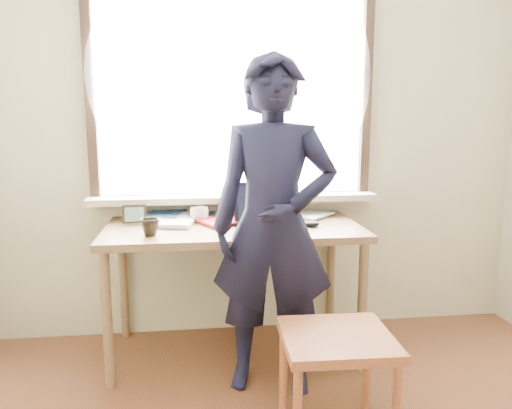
{
  "coord_description": "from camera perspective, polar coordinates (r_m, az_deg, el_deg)",
  "views": [
    {
      "loc": [
        -0.47,
        -1.27,
        1.45
      ],
      "look_at": [
        -0.18,
        0.95,
        1.06
      ],
      "focal_mm": 35.0,
      "sensor_mm": 36.0,
      "label": 1
    }
  ],
  "objects": [
    {
      "name": "work_chair",
      "position": [
        2.35,
        9.2,
        -16.16
      ],
      "size": [
        0.5,
        0.48,
        0.5
      ],
      "color": "#9D5633",
      "rests_on": "ground"
    },
    {
      "name": "desk_clutter",
      "position": [
        3.15,
        -10.45,
        -1.49
      ],
      "size": [
        0.69,
        0.52,
        0.04
      ],
      "color": "gold",
      "rests_on": "desk"
    },
    {
      "name": "mug_white",
      "position": [
        3.1,
        -6.51,
        -1.14
      ],
      "size": [
        0.14,
        0.14,
        0.09
      ],
      "primitive_type": "imported",
      "rotation": [
        0.0,
        0.0,
        0.21
      ],
      "color": "white",
      "rests_on": "desk"
    },
    {
      "name": "person",
      "position": [
        2.6,
        2.01,
        -2.53
      ],
      "size": [
        0.73,
        0.56,
        1.77
      ],
      "primitive_type": "imported",
      "rotation": [
        0.0,
        0.0,
        -0.23
      ],
      "color": "black",
      "rests_on": "ground"
    },
    {
      "name": "picture_frame",
      "position": [
        3.08,
        -13.73,
        -1.24
      ],
      "size": [
        0.14,
        0.03,
        0.11
      ],
      "color": "black",
      "rests_on": "desk"
    },
    {
      "name": "laptop",
      "position": [
        2.96,
        1.22,
        -1.3
      ],
      "size": [
        0.4,
        0.34,
        0.25
      ],
      "color": "black",
      "rests_on": "desk"
    },
    {
      "name": "room_shell",
      "position": [
        1.55,
        9.87,
        16.7
      ],
      "size": [
        3.52,
        4.02,
        2.61
      ],
      "color": "beige",
      "rests_on": "ground"
    },
    {
      "name": "desk",
      "position": [
        3.0,
        -2.6,
        -3.97
      ],
      "size": [
        1.51,
        0.76,
        0.81
      ],
      "color": "brown",
      "rests_on": "ground"
    },
    {
      "name": "mouse",
      "position": [
        2.95,
        6.37,
        -2.23
      ],
      "size": [
        0.09,
        0.06,
        0.04
      ],
      "primitive_type": "ellipsoid",
      "color": "black",
      "rests_on": "desk"
    },
    {
      "name": "mug_dark",
      "position": [
        2.78,
        -12.02,
        -2.56
      ],
      "size": [
        0.1,
        0.1,
        0.09
      ],
      "primitive_type": "imported",
      "rotation": [
        0.0,
        0.0,
        0.02
      ],
      "color": "black",
      "rests_on": "desk"
    },
    {
      "name": "book_a",
      "position": [
        3.19,
        -9.33,
        -1.47
      ],
      "size": [
        0.26,
        0.31,
        0.03
      ],
      "primitive_type": "imported",
      "rotation": [
        0.0,
        0.0,
        0.24
      ],
      "color": "white",
      "rests_on": "desk"
    },
    {
      "name": "book_b",
      "position": [
        3.3,
        4.99,
        -1.03
      ],
      "size": [
        0.32,
        0.32,
        0.02
      ],
      "primitive_type": "imported",
      "rotation": [
        0.0,
        0.0,
        -0.76
      ],
      "color": "white",
      "rests_on": "desk"
    }
  ]
}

